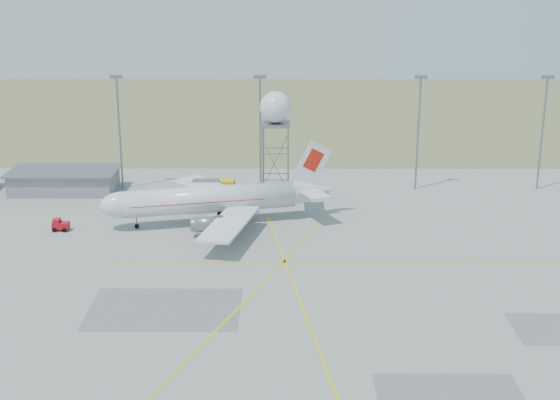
{
  "coord_description": "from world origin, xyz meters",
  "views": [
    {
      "loc": [
        -5.9,
        -69.48,
        39.76
      ],
      "look_at": [
        -6.38,
        40.0,
        5.85
      ],
      "focal_mm": 50.0,
      "sensor_mm": 36.0,
      "label": 1
    }
  ],
  "objects_px": {
    "radar_tower": "(276,141)",
    "baggage_tug": "(60,226)",
    "fire_truck": "(212,189)",
    "airliner_main": "(213,200)"
  },
  "relations": [
    {
      "from": "baggage_tug",
      "to": "fire_truck",
      "type": "bearing_deg",
      "value": 41.16
    },
    {
      "from": "airliner_main",
      "to": "fire_truck",
      "type": "height_order",
      "value": "airliner_main"
    },
    {
      "from": "radar_tower",
      "to": "airliner_main",
      "type": "bearing_deg",
      "value": -131.18
    },
    {
      "from": "airliner_main",
      "to": "fire_truck",
      "type": "bearing_deg",
      "value": -97.15
    },
    {
      "from": "airliner_main",
      "to": "radar_tower",
      "type": "relative_size",
      "value": 1.91
    },
    {
      "from": "airliner_main",
      "to": "fire_truck",
      "type": "relative_size",
      "value": 4.3
    },
    {
      "from": "radar_tower",
      "to": "baggage_tug",
      "type": "bearing_deg",
      "value": -155.78
    },
    {
      "from": "radar_tower",
      "to": "fire_truck",
      "type": "xyz_separation_m",
      "value": [
        -11.03,
        2.27,
        -9.09
      ]
    },
    {
      "from": "airliner_main",
      "to": "radar_tower",
      "type": "xyz_separation_m",
      "value": [
        9.64,
        11.02,
        6.86
      ]
    },
    {
      "from": "radar_tower",
      "to": "baggage_tug",
      "type": "distance_m",
      "value": 37.34
    }
  ]
}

